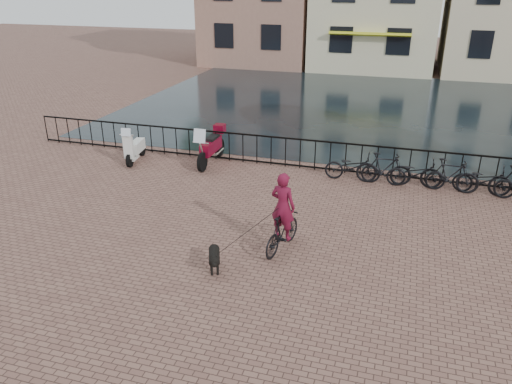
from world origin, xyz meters
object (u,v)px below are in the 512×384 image
(dog, at_px, (214,258))
(cyclist, at_px, (283,217))
(scooter, at_px, (135,142))
(motorcycle, at_px, (211,142))

(dog, bearing_deg, cyclist, 25.66)
(scooter, bearing_deg, motorcycle, 2.89)
(dog, distance_m, scooter, 7.74)
(dog, height_order, motorcycle, motorcycle)
(motorcycle, bearing_deg, dog, -67.75)
(cyclist, xyz_separation_m, motorcycle, (-3.77, 5.00, -0.11))
(cyclist, height_order, motorcycle, cyclist)
(motorcycle, relative_size, scooter, 1.36)
(dog, relative_size, motorcycle, 0.43)
(cyclist, relative_size, dog, 2.50)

